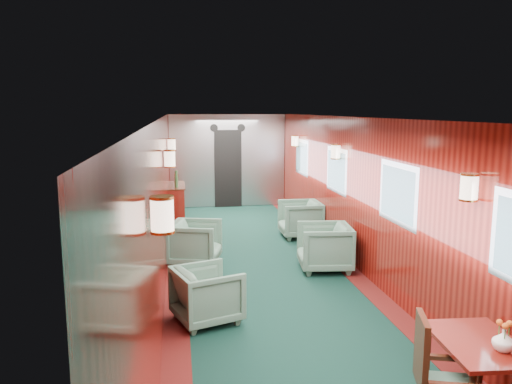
% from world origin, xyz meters
% --- Properties ---
extents(room, '(12.00, 12.10, 2.40)m').
position_xyz_m(room, '(0.00, 0.00, 1.63)').
color(room, '#0C2D23').
rests_on(room, ground).
extents(bulkhead, '(2.98, 0.17, 2.39)m').
position_xyz_m(bulkhead, '(0.00, 5.91, 1.18)').
color(bulkhead, '#ACAEB3').
rests_on(bulkhead, ground).
extents(windows_right, '(0.02, 8.60, 0.80)m').
position_xyz_m(windows_right, '(1.49, 0.25, 1.45)').
color(windows_right, silver).
rests_on(windows_right, ground).
extents(wall_sconces, '(2.97, 7.97, 0.25)m').
position_xyz_m(wall_sconces, '(0.00, 0.57, 1.79)').
color(wall_sconces, beige).
rests_on(wall_sconces, ground).
extents(dining_table, '(0.70, 0.94, 0.67)m').
position_xyz_m(dining_table, '(1.08, -3.49, 0.56)').
color(dining_table, maroon).
rests_on(dining_table, ground).
extents(side_chair, '(0.54, 0.56, 0.98)m').
position_xyz_m(side_chair, '(0.61, -3.68, 0.53)').
color(side_chair, '#1F483C').
rests_on(side_chair, ground).
extents(credenza, '(0.35, 1.13, 1.29)m').
position_xyz_m(credenza, '(-1.34, 3.11, 0.52)').
color(credenza, maroon).
rests_on(credenza, ground).
extents(flower_vase, '(0.19, 0.19, 0.17)m').
position_xyz_m(flower_vase, '(1.17, -3.67, 0.76)').
color(flower_vase, white).
rests_on(flower_vase, dining_table).
extents(armchair_left_near, '(0.93, 0.91, 0.67)m').
position_xyz_m(armchair_left_near, '(-0.98, -1.24, 0.33)').
color(armchair_left_near, '#1F483C').
rests_on(armchair_left_near, ground).
extents(armchair_left_far, '(0.96, 0.94, 0.71)m').
position_xyz_m(armchair_left_far, '(-1.03, 1.06, 0.36)').
color(armchair_left_far, '#1F483C').
rests_on(armchair_left_far, ground).
extents(armchair_right_near, '(0.89, 0.87, 0.74)m').
position_xyz_m(armchair_right_near, '(0.97, 0.43, 0.37)').
color(armchair_right_near, '#1F483C').
rests_on(armchair_right_near, ground).
extents(armchair_right_far, '(0.81, 0.79, 0.73)m').
position_xyz_m(armchair_right_far, '(1.10, 2.50, 0.36)').
color(armchair_right_far, '#1F483C').
rests_on(armchair_right_far, ground).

